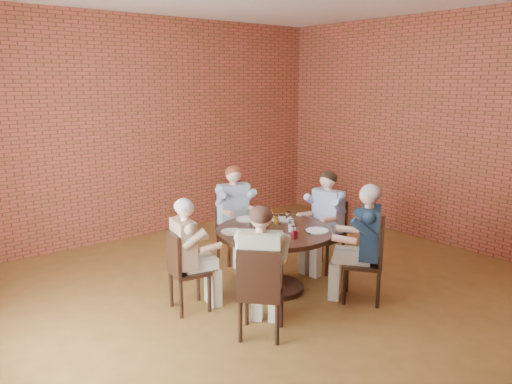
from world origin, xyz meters
TOP-DOWN VIEW (x-y plane):
  - floor at (0.00, 0.00)m, footprint 7.00×7.00m
  - wall_back at (0.00, 3.50)m, footprint 7.00×0.00m
  - wall_right at (3.25, 0.00)m, footprint 0.00×7.00m
  - dining_table at (0.13, 0.52)m, footprint 1.37×1.37m
  - chair_a at (1.16, 0.64)m, footprint 0.45×0.45m
  - diner_a at (1.08, 0.64)m, footprint 0.68×0.58m
  - chair_b at (0.36, 1.69)m, footprint 0.49×0.49m
  - diner_b at (0.35, 1.61)m, footprint 0.63×0.72m
  - chair_c at (-0.99, 0.72)m, footprint 0.44×0.44m
  - diner_c at (-0.92, 0.71)m, footprint 0.65×0.56m
  - chair_d at (-0.72, -0.26)m, footprint 0.58×0.58m
  - diner_d at (-0.66, -0.20)m, footprint 0.81×0.80m
  - chair_e at (0.78, -0.35)m, footprint 0.59×0.59m
  - diner_e at (0.73, -0.29)m, footprint 0.81×0.83m
  - plate_a at (0.44, 0.75)m, footprint 0.26×0.26m
  - plate_b at (0.12, 1.05)m, footprint 0.26×0.26m
  - plate_c at (-0.34, 0.72)m, footprint 0.26×0.26m
  - plate_d at (0.45, 0.16)m, footprint 0.26×0.26m
  - glass_a at (0.41, 0.61)m, footprint 0.07×0.07m
  - glass_b at (0.27, 0.67)m, footprint 0.07×0.07m
  - glass_c at (0.05, 0.79)m, footprint 0.07×0.07m
  - glass_d at (0.01, 0.61)m, footprint 0.07×0.07m
  - glass_e at (-0.19, 0.50)m, footprint 0.07×0.07m
  - glass_f at (0.06, 0.12)m, footprint 0.07×0.07m
  - glass_g at (0.21, 0.33)m, footprint 0.07×0.07m
  - smartphone at (0.35, 0.19)m, footprint 0.10×0.14m

SIDE VIEW (x-z plane):
  - floor at x=0.00m, z-range 0.00..0.00m
  - chair_c at x=-0.99m, z-range 0.04..0.92m
  - chair_a at x=1.16m, z-range 0.04..0.96m
  - chair_d at x=-0.72m, z-range 0.04..0.96m
  - chair_b at x=0.36m, z-range 0.04..0.97m
  - chair_e at x=0.78m, z-range 0.04..0.97m
  - dining_table at x=0.13m, z-range 0.15..0.90m
  - diner_c at x=-0.92m, z-range 0.00..1.23m
  - diner_a at x=1.08m, z-range 0.00..1.30m
  - diner_d at x=-0.66m, z-range 0.00..1.30m
  - diner_b at x=0.35m, z-range 0.00..1.31m
  - diner_e at x=0.73m, z-range 0.00..1.33m
  - smartphone at x=0.35m, z-range 0.75..0.76m
  - plate_a at x=0.44m, z-range 0.75..0.76m
  - plate_b at x=0.12m, z-range 0.75..0.76m
  - plate_c at x=-0.34m, z-range 0.75..0.76m
  - plate_d at x=0.45m, z-range 0.75..0.76m
  - glass_a at x=0.41m, z-range 0.75..0.89m
  - glass_b at x=0.27m, z-range 0.75..0.89m
  - glass_c at x=0.05m, z-range 0.75..0.89m
  - glass_d at x=0.01m, z-range 0.75..0.89m
  - glass_e at x=-0.19m, z-range 0.75..0.89m
  - glass_f at x=0.06m, z-range 0.75..0.89m
  - glass_g at x=0.21m, z-range 0.75..0.89m
  - wall_back at x=0.00m, z-range -1.80..5.20m
  - wall_right at x=3.25m, z-range -1.80..5.20m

